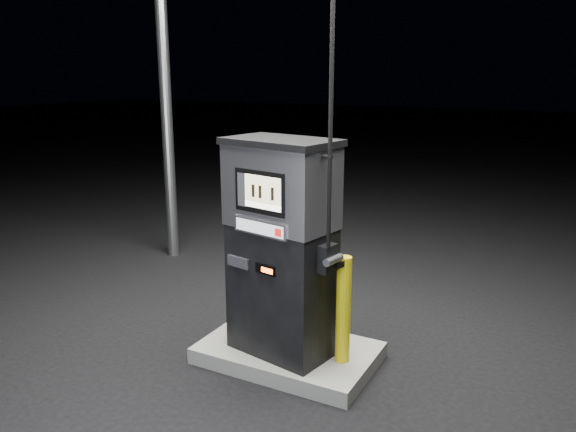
% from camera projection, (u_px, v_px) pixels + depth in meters
% --- Properties ---
extents(ground, '(80.00, 80.00, 0.00)m').
position_uv_depth(ground, '(288.00, 360.00, 5.30)').
color(ground, black).
rests_on(ground, ground).
extents(pump_island, '(1.60, 1.00, 0.15)m').
position_uv_depth(pump_island, '(288.00, 353.00, 5.28)').
color(pump_island, slate).
rests_on(pump_island, ground).
extents(fuel_dispenser, '(1.12, 0.75, 4.04)m').
position_uv_depth(fuel_dispenser, '(282.00, 247.00, 4.93)').
color(fuel_dispenser, black).
rests_on(fuel_dispenser, pump_island).
extents(bollard_left, '(0.16, 0.16, 0.91)m').
position_uv_depth(bollard_left, '(232.00, 293.00, 5.31)').
color(bollard_left, '#CDBF0B').
rests_on(bollard_left, pump_island).
extents(bollard_right, '(0.16, 0.16, 0.97)m').
position_uv_depth(bollard_right, '(343.00, 310.00, 4.88)').
color(bollard_right, '#CDBF0B').
rests_on(bollard_right, pump_island).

